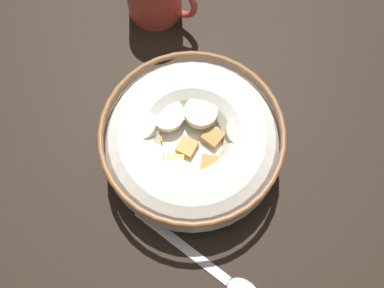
{
  "coord_description": "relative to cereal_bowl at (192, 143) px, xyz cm",
  "views": [
    {
      "loc": [
        9.2,
        -14.12,
        48.24
      ],
      "look_at": [
        0.0,
        0.0,
        3.0
      ],
      "focal_mm": 42.14,
      "sensor_mm": 36.0,
      "label": 1
    }
  ],
  "objects": [
    {
      "name": "ground_plane",
      "position": [
        0.01,
        0.03,
        -4.46
      ],
      "size": [
        96.24,
        96.24,
        2.0
      ],
      "primitive_type": "cube",
      "color": "black"
    },
    {
      "name": "cereal_bowl",
      "position": [
        0.0,
        0.0,
        0.0
      ],
      "size": [
        19.1,
        19.1,
        6.46
      ],
      "color": "silver",
      "rests_on": "ground_plane"
    },
    {
      "name": "spoon",
      "position": [
        9.8,
        -9.57,
        -3.14
      ],
      "size": [
        15.87,
        2.88,
        0.8
      ],
      "color": "silver",
      "rests_on": "ground_plane"
    }
  ]
}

